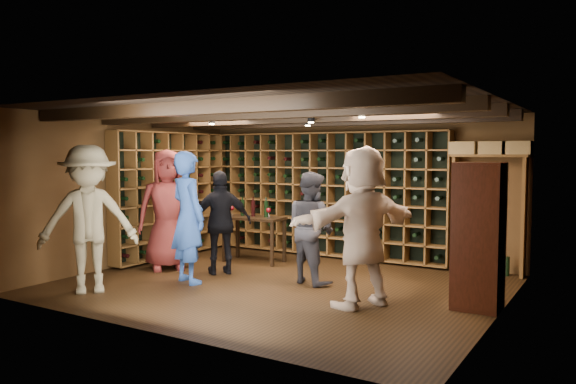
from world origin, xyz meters
The scene contains 13 objects.
ground centered at (0.00, 0.00, 0.00)m, with size 6.00×6.00×0.00m, color black.
room_shell centered at (0.00, 0.05, 2.42)m, with size 6.00×6.00×6.00m.
wine_rack_back centered at (-0.52, 2.33, 1.15)m, with size 4.65×0.30×2.20m.
wine_rack_left centered at (-2.83, 0.82, 1.15)m, with size 0.30×2.65×2.20m.
crate_shelf centered at (2.41, 2.32, 1.57)m, with size 1.20×0.32×2.07m.
display_cabinet centered at (2.71, 0.20, 0.86)m, with size 0.55×0.50×1.75m.
man_blue_shirt centered at (-1.21, -0.55, 0.96)m, with size 0.70×0.46×1.92m, color navy.
man_grey_suit centered at (0.33, 0.35, 0.81)m, with size 0.79×0.61×1.62m, color black.
guest_red_floral centered at (-2.14, 0.02, 0.98)m, with size 0.95×0.62×1.95m, color maroon.
guest_woman_black centered at (-1.16, 0.17, 0.81)m, with size 0.95×0.39×1.62m, color black.
guest_khaki centered at (-1.97, -1.69, 1.00)m, with size 1.29×0.74×2.00m, color #7C7455.
guest_beige centered at (1.47, -0.41, 0.99)m, with size 1.84×0.59×1.98m, color tan.
tasting_table centered at (-1.28, 1.22, 0.71)m, with size 1.08×0.59×1.07m.
Camera 1 is at (4.22, -6.73, 1.89)m, focal length 35.00 mm.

